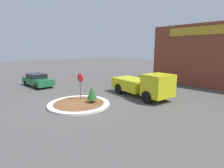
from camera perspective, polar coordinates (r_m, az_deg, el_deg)
The scene contains 7 objects.
ground_plane at distance 13.76m, azimuth -10.70°, elevation -6.69°, with size 120.00×120.00×0.00m, color #514F4C.
traffic_island at distance 13.74m, azimuth -10.71°, elevation -6.41°, with size 4.70×4.70×0.15m.
stop_sign at distance 14.30m, azimuth -10.33°, elevation 0.72°, with size 0.73×0.07×2.34m.
island_shrub at distance 13.53m, azimuth -6.52°, elevation -2.86°, with size 0.78×0.78×1.27m.
utility_truck at distance 15.71m, azimuth 10.04°, elevation -0.30°, with size 6.27×3.28×2.24m.
storefront_building at distance 24.07m, azimuth 31.53°, elevation 7.92°, with size 13.58×6.07×6.98m.
parked_sedan_green at distance 21.97m, azimuth -23.16°, elevation 1.23°, with size 4.76×1.93×1.45m.
Camera 1 is at (10.87, -7.33, 4.18)m, focal length 28.00 mm.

